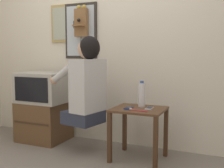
% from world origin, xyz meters
% --- Properties ---
extents(wall_back, '(6.80, 0.05, 2.55)m').
position_xyz_m(wall_back, '(0.00, 1.21, 1.27)').
color(wall_back, silver).
rests_on(wall_back, ground_plane).
extents(side_table, '(0.52, 0.46, 0.54)m').
position_xyz_m(side_table, '(0.48, 0.77, 0.42)').
color(side_table, '#51331E').
rests_on(side_table, ground_plane).
extents(person, '(0.57, 0.48, 0.95)m').
position_xyz_m(person, '(-0.10, 0.71, 0.78)').
color(person, '#2D3347').
rests_on(person, ground_plane).
extents(tv_stand, '(0.56, 0.51, 0.49)m').
position_xyz_m(tv_stand, '(-0.83, 0.91, 0.25)').
color(tv_stand, brown).
rests_on(tv_stand, ground_plane).
extents(television, '(0.58, 0.48, 0.37)m').
position_xyz_m(television, '(-0.81, 0.89, 0.68)').
color(television, '#ADA89E').
rests_on(television, tv_stand).
extents(wall_phone_antique, '(0.20, 0.18, 0.76)m').
position_xyz_m(wall_phone_antique, '(-0.39, 1.13, 1.48)').
color(wall_phone_antique, brown).
extents(framed_picture, '(0.39, 0.03, 0.48)m').
position_xyz_m(framed_picture, '(-0.68, 1.17, 1.48)').
color(framed_picture, tan).
extents(wall_mirror, '(0.44, 0.03, 0.68)m').
position_xyz_m(wall_mirror, '(-0.43, 1.17, 1.38)').
color(wall_mirror, '#2D2823').
extents(cell_phone_held, '(0.07, 0.13, 0.01)m').
position_xyz_m(cell_phone_held, '(0.39, 0.71, 0.55)').
color(cell_phone_held, navy).
rests_on(cell_phone_held, side_table).
extents(cell_phone_spare, '(0.06, 0.12, 0.01)m').
position_xyz_m(cell_phone_spare, '(0.58, 0.79, 0.55)').
color(cell_phone_spare, silver).
rests_on(cell_phone_spare, side_table).
extents(water_bottle, '(0.07, 0.07, 0.27)m').
position_xyz_m(water_bottle, '(0.47, 0.87, 0.67)').
color(water_bottle, silver).
rests_on(water_bottle, side_table).
extents(toothbrush, '(0.19, 0.02, 0.02)m').
position_xyz_m(toothbrush, '(0.50, 0.64, 0.55)').
color(toothbrush, '#D83F4C').
rests_on(toothbrush, side_table).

